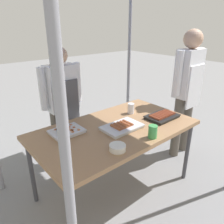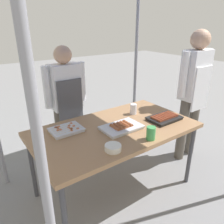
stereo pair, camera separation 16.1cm
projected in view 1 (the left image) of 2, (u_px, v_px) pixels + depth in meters
ground_plane at (115, 188)px, 2.44m from camera, size 18.00×18.00×0.00m
stall_table at (115, 132)px, 2.17m from camera, size 1.60×0.90×0.75m
tray_grilled_sausages at (122, 127)px, 2.12m from camera, size 0.39×0.25×0.06m
tray_meat_skewers at (67, 131)px, 2.04m from camera, size 0.30×0.23×0.04m
tray_pork_links at (162, 116)px, 2.36m from camera, size 0.35×0.24×0.05m
condiment_bowl at (118, 148)px, 1.76m from camera, size 0.14×0.14×0.05m
drink_cup_near_edge at (131, 108)px, 2.47m from camera, size 0.07×0.07×0.12m
drink_cup_by_wok at (153, 132)px, 1.94m from camera, size 0.08×0.08×0.12m
vendor_woman at (62, 100)px, 2.56m from camera, size 0.52×0.22×1.48m
customer_nearby at (187, 85)px, 2.75m from camera, size 0.52×0.23×1.64m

